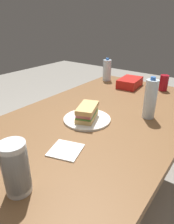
% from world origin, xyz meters
% --- Properties ---
extents(ground_plane, '(8.00, 8.00, 0.00)m').
position_xyz_m(ground_plane, '(0.00, 0.00, 0.00)').
color(ground_plane, gray).
extents(dining_table, '(1.71, 0.92, 0.74)m').
position_xyz_m(dining_table, '(0.00, 0.00, 0.65)').
color(dining_table, brown).
rests_on(dining_table, ground_plane).
extents(paper_plate, '(0.26, 0.26, 0.01)m').
position_xyz_m(paper_plate, '(0.05, -0.03, 0.74)').
color(paper_plate, white).
rests_on(paper_plate, dining_table).
extents(sandwich, '(0.20, 0.16, 0.08)m').
position_xyz_m(sandwich, '(0.06, -0.02, 0.79)').
color(sandwich, '#DBB26B').
rests_on(sandwich, paper_plate).
extents(soda_can_red, '(0.07, 0.07, 0.12)m').
position_xyz_m(soda_can_red, '(-0.71, 0.14, 0.80)').
color(soda_can_red, maroon).
rests_on(soda_can_red, dining_table).
extents(chip_bag, '(0.24, 0.17, 0.07)m').
position_xyz_m(chip_bag, '(-0.64, -0.11, 0.77)').
color(chip_bag, red).
rests_on(chip_bag, dining_table).
extents(water_bottle_tall, '(0.07, 0.07, 0.20)m').
position_xyz_m(water_bottle_tall, '(-0.69, -0.36, 0.83)').
color(water_bottle_tall, silver).
rests_on(water_bottle_tall, dining_table).
extents(plastic_cup_stack, '(0.08, 0.08, 0.18)m').
position_xyz_m(plastic_cup_stack, '(0.60, 0.10, 0.83)').
color(plastic_cup_stack, silver).
rests_on(plastic_cup_stack, dining_table).
extents(water_bottle_spare, '(0.07, 0.07, 0.24)m').
position_xyz_m(water_bottle_spare, '(-0.19, 0.23, 0.85)').
color(water_bottle_spare, silver).
rests_on(water_bottle_spare, dining_table).
extents(paper_napkin, '(0.16, 0.16, 0.01)m').
position_xyz_m(paper_napkin, '(0.34, 0.07, 0.74)').
color(paper_napkin, white).
rests_on(paper_napkin, dining_table).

